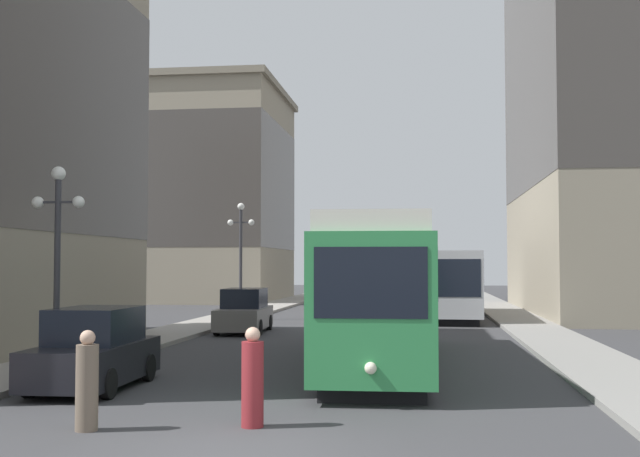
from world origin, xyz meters
TOP-DOWN VIEW (x-y plane):
  - ground_plane at (0.00, 0.00)m, footprint 200.00×200.00m
  - sidewalk_left at (-7.31, 40.00)m, footprint 2.55×120.00m
  - sidewalk_right at (7.31, 40.00)m, footprint 2.55×120.00m
  - streetcar at (1.45, 10.83)m, footprint 2.99×14.34m
  - transit_bus at (4.28, 30.78)m, footprint 3.03×12.47m
  - parked_car_left_near at (-4.73, 5.56)m, footprint 1.98×4.28m
  - parked_car_left_mid at (-4.74, 20.73)m, footprint 2.07×4.65m
  - pedestrian_crossing_near at (-2.97, 1.19)m, footprint 0.38×0.38m
  - pedestrian_crossing_far at (-0.27, 1.85)m, footprint 0.38×0.38m
  - lamp_post_left_near at (-6.63, 7.62)m, footprint 1.41×0.36m
  - lamp_post_left_far at (-6.63, 28.18)m, footprint 1.41×0.36m
  - building_left_midblock at (-15.59, 49.70)m, footprint 14.63×14.97m

SIDE VIEW (x-z plane):
  - ground_plane at x=0.00m, z-range 0.00..0.00m
  - sidewalk_left at x=-7.31m, z-range 0.00..0.15m
  - sidewalk_right at x=7.31m, z-range 0.00..0.15m
  - pedestrian_crossing_near at x=-2.97m, z-range -0.06..1.63m
  - pedestrian_crossing_far at x=-0.27m, z-range -0.06..1.65m
  - parked_car_left_near at x=-4.73m, z-range -0.07..1.75m
  - parked_car_left_mid at x=-4.74m, z-range -0.07..1.75m
  - transit_bus at x=4.28m, z-range 0.22..3.67m
  - streetcar at x=1.45m, z-range 0.16..4.05m
  - lamp_post_left_near at x=-6.63m, z-range 0.98..6.15m
  - lamp_post_left_far at x=-6.63m, z-range 1.04..6.87m
  - building_left_midblock at x=-15.59m, z-range 0.22..17.00m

